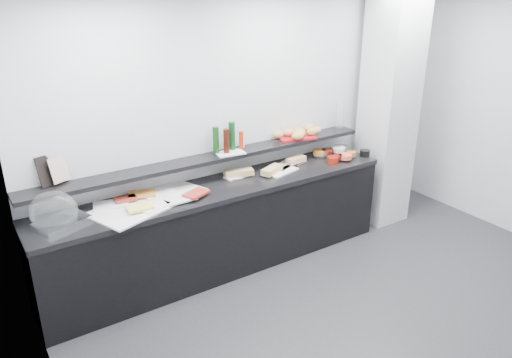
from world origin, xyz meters
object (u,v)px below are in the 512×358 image
framed_print (50,170)px  condiment_tray (230,153)px  bread_tray (295,137)px  sandwich_plate_mid (283,172)px  carafe (340,116)px  cloche_base (62,222)px

framed_print → condiment_tray: framed_print is taller
bread_tray → sandwich_plate_mid: bearing=-128.6°
carafe → cloche_base: bearing=-176.6°
framed_print → carafe: carafe is taller
sandwich_plate_mid → carafe: (0.96, 0.24, 0.39)m
cloche_base → framed_print: size_ratio=1.56×
framed_print → condiment_tray: size_ratio=0.93×
cloche_base → condiment_tray: 1.70m
sandwich_plate_mid → bread_tray: bread_tray is taller
condiment_tray → bread_tray: size_ratio=0.70×
sandwich_plate_mid → carafe: carafe is taller
cloche_base → condiment_tray: size_ratio=1.45×
sandwich_plate_mid → bread_tray: bearing=21.3°
sandwich_plate_mid → bread_tray: size_ratio=0.89×
condiment_tray → sandwich_plate_mid: bearing=-10.3°
condiment_tray → bread_tray: bread_tray is taller
sandwich_plate_mid → condiment_tray: condiment_tray is taller
framed_print → condiment_tray: 1.67m
condiment_tray → bread_tray: bearing=13.7°
cloche_base → framed_print: bearing=65.7°
sandwich_plate_mid → condiment_tray: size_ratio=1.28×
condiment_tray → framed_print: bearing=-175.8°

